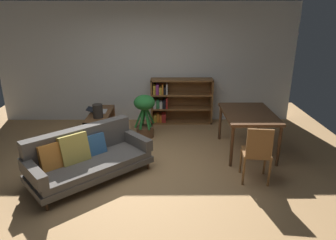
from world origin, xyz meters
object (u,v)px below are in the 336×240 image
potted_floor_plant (145,113)px  desk_speaker (98,111)px  fabric_couch (86,156)px  open_laptop (98,111)px  dining_table (248,117)px  dining_chair_near (257,151)px  media_console (101,124)px  bookshelf (177,101)px

potted_floor_plant → desk_speaker: bearing=-165.4°
fabric_couch → open_laptop: bearing=95.5°
dining_table → dining_chair_near: bearing=-96.8°
media_console → potted_floor_plant: (0.93, -0.05, 0.27)m
desk_speaker → dining_table: bearing=-9.6°
fabric_couch → dining_table: 2.92m
media_console → dining_chair_near: size_ratio=1.28×
open_laptop → dining_table: 3.05m
open_laptop → potted_floor_plant: potted_floor_plant is taller
desk_speaker → media_console: bearing=96.0°
dining_table → bookshelf: size_ratio=0.89×
dining_table → dining_chair_near: 1.11m
fabric_couch → dining_table: (2.75, 0.91, 0.34)m
desk_speaker → potted_floor_plant: potted_floor_plant is taller
open_laptop → dining_table: size_ratio=0.32×
media_console → dining_table: (2.87, -0.76, 0.43)m
dining_chair_near → bookshelf: bookshelf is taller
media_console → bookshelf: bookshelf is taller
media_console → potted_floor_plant: potted_floor_plant is taller
dining_table → dining_chair_near: size_ratio=1.38×
media_console → open_laptop: bearing=122.9°
desk_speaker → dining_chair_near: (2.71, -1.56, -0.13)m
potted_floor_plant → dining_table: bearing=-20.2°
desk_speaker → potted_floor_plant: 0.94m
dining_chair_near → bookshelf: (-1.11, 2.72, -0.00)m
fabric_couch → media_console: size_ratio=1.65×
fabric_couch → dining_chair_near: 2.63m
media_console → bookshelf: 1.87m
potted_floor_plant → bookshelf: (0.70, 0.92, -0.01)m
potted_floor_plant → dining_chair_near: (1.81, -1.80, -0.01)m
desk_speaker → dining_chair_near: size_ratio=0.30×
open_laptop → dining_table: bearing=-16.2°
media_console → potted_floor_plant: bearing=-3.1°
fabric_couch → desk_speaker: desk_speaker is taller
open_laptop → dining_chair_near: 3.40m
fabric_couch → bookshelf: size_ratio=1.36×
desk_speaker → fabric_couch: bearing=-86.5°
media_console → desk_speaker: bearing=-84.0°
bookshelf → open_laptop: bearing=-154.9°
open_laptop → bookshelf: (1.68, 0.79, -0.02)m
desk_speaker → bookshelf: bookshelf is taller
fabric_couch → media_console: bearing=93.9°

